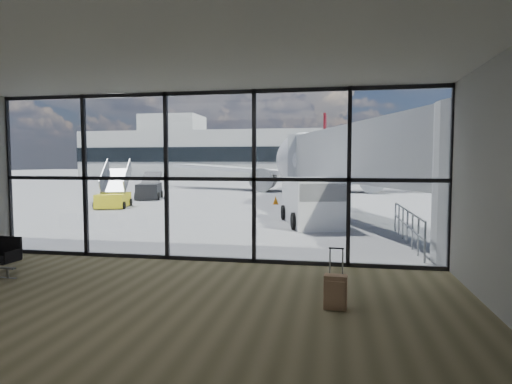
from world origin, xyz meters
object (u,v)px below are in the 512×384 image
(belt_loader, at_px, (149,190))
(mobile_stairs, at_px, (114,198))
(airliner, at_px, (318,162))
(service_van, at_px, (312,201))
(suitcase, at_px, (335,292))

(belt_loader, xyz_separation_m, mobile_stairs, (0.45, -5.99, -0.10))
(airliner, distance_m, belt_loader, 17.12)
(airliner, bearing_deg, belt_loader, -132.62)
(service_van, distance_m, mobile_stairs, 12.95)
(belt_loader, distance_m, mobile_stairs, 6.01)
(airliner, distance_m, service_van, 23.38)
(suitcase, height_order, airliner, airliner)
(airliner, relative_size, mobile_stairs, 9.86)
(service_van, distance_m, belt_loader, 16.59)
(suitcase, height_order, service_van, service_van)
(suitcase, bearing_deg, airliner, 96.78)
(suitcase, xyz_separation_m, service_van, (-0.92, 10.62, 0.67))
(service_van, bearing_deg, mobile_stairs, 142.50)
(belt_loader, relative_size, mobile_stairs, 1.26)
(service_van, bearing_deg, belt_loader, 123.71)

